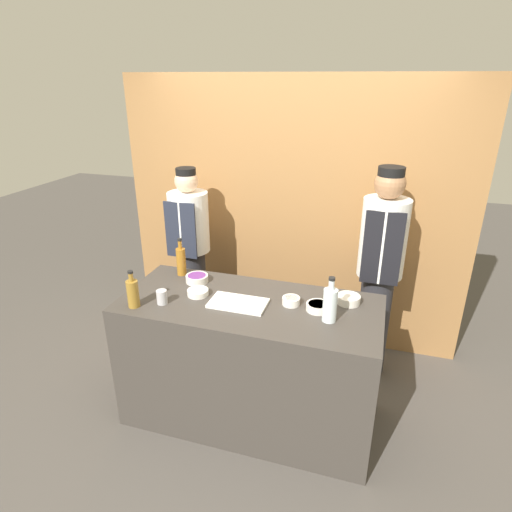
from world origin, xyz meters
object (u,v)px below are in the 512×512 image
at_px(sauce_bowl_white, 198,292).
at_px(chef_left, 191,253).
at_px(sauce_bowl_orange, 291,301).
at_px(sauce_bowl_yellow, 318,307).
at_px(sauce_bowl_brown, 349,299).
at_px(bottle_amber, 181,261).
at_px(sauce_bowl_purple, 197,278).
at_px(cutting_board, 238,303).
at_px(cup_steel, 162,297).
at_px(bottle_clear, 330,304).
at_px(chef_right, 380,268).
at_px(bottle_vinegar, 133,293).

xyz_separation_m(sauce_bowl_white, chef_left, (-0.44, 0.82, -0.08)).
bearing_deg(sauce_bowl_orange, sauce_bowl_yellow, -7.32).
height_order(sauce_bowl_yellow, sauce_bowl_brown, sauce_bowl_brown).
bearing_deg(sauce_bowl_yellow, bottle_amber, 167.79).
relative_size(sauce_bowl_white, sauce_bowl_yellow, 0.97).
distance_m(sauce_bowl_purple, sauce_bowl_yellow, 0.94).
xyz_separation_m(sauce_bowl_orange, cutting_board, (-0.34, -0.11, -0.02)).
bearing_deg(chef_left, cup_steel, -75.19).
distance_m(sauce_bowl_white, bottle_clear, 0.93).
distance_m(chef_left, chef_right, 1.64).
bearing_deg(bottle_vinegar, sauce_bowl_orange, 18.53).
xyz_separation_m(bottle_amber, cup_steel, (0.08, -0.46, -0.07)).
distance_m(cup_steel, chef_left, 1.04).
height_order(sauce_bowl_purple, bottle_amber, bottle_amber).
bearing_deg(sauce_bowl_white, sauce_bowl_purple, 115.60).
relative_size(sauce_bowl_white, sauce_bowl_brown, 0.95).
xyz_separation_m(sauce_bowl_yellow, cutting_board, (-0.52, -0.08, -0.02)).
relative_size(sauce_bowl_yellow, cutting_board, 0.40).
xyz_separation_m(sauce_bowl_brown, chef_right, (0.18, 0.62, -0.02)).
xyz_separation_m(sauce_bowl_orange, sauce_bowl_purple, (-0.74, 0.13, 0.00)).
bearing_deg(sauce_bowl_purple, cutting_board, -30.07).
bearing_deg(sauce_bowl_yellow, bottle_vinegar, -165.29).
relative_size(sauce_bowl_white, chef_left, 0.09).
distance_m(sauce_bowl_purple, bottle_vinegar, 0.53).
distance_m(cutting_board, bottle_amber, 0.66).
xyz_separation_m(sauce_bowl_yellow, bottle_amber, (-1.09, 0.24, 0.09)).
relative_size(cutting_board, bottle_amber, 1.30).
xyz_separation_m(sauce_bowl_white, sauce_bowl_yellow, (0.83, 0.04, 0.00)).
bearing_deg(bottle_amber, bottle_vinegar, -98.43).
height_order(sauce_bowl_brown, chef_left, chef_left).
bearing_deg(chef_left, cutting_board, -48.73).
height_order(sauce_bowl_orange, cutting_board, sauce_bowl_orange).
xyz_separation_m(cutting_board, chef_left, (-0.76, 0.86, -0.06)).
distance_m(sauce_bowl_purple, bottle_amber, 0.20).
height_order(sauce_bowl_purple, sauce_bowl_brown, sauce_bowl_brown).
xyz_separation_m(bottle_clear, chef_left, (-1.37, 0.88, -0.17)).
bearing_deg(sauce_bowl_yellow, cutting_board, -171.02).
xyz_separation_m(bottle_amber, chef_left, (-0.19, 0.54, -0.17)).
bearing_deg(sauce_bowl_purple, sauce_bowl_orange, -9.83).
distance_m(sauce_bowl_orange, cutting_board, 0.35).
bearing_deg(bottle_clear, sauce_bowl_white, 176.01).
xyz_separation_m(sauce_bowl_purple, sauce_bowl_brown, (1.11, 0.00, 0.00)).
relative_size(sauce_bowl_orange, bottle_amber, 0.40).
relative_size(sauce_bowl_yellow, bottle_clear, 0.51).
bearing_deg(bottle_amber, sauce_bowl_purple, -27.00).
bearing_deg(cutting_board, sauce_bowl_yellow, 8.98).
bearing_deg(chef_left, sauce_bowl_white, -61.63).
relative_size(bottle_vinegar, chef_right, 0.15).
distance_m(sauce_bowl_orange, chef_right, 0.93).
height_order(sauce_bowl_yellow, bottle_clear, bottle_clear).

